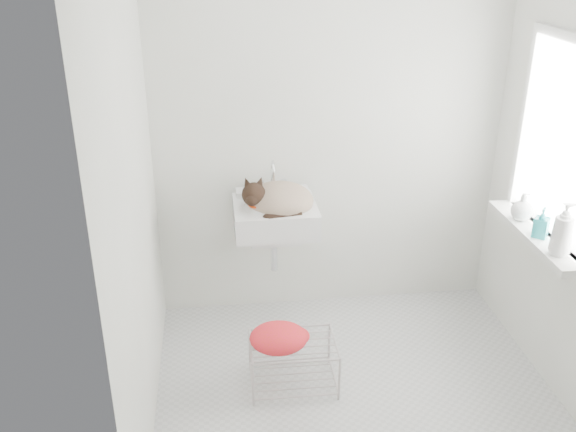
{
  "coord_description": "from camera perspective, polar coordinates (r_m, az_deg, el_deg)",
  "views": [
    {
      "loc": [
        -0.72,
        -2.75,
        2.37
      ],
      "look_at": [
        -0.32,
        0.5,
        0.88
      ],
      "focal_mm": 39.69,
      "sensor_mm": 36.0,
      "label": 1
    }
  ],
  "objects": [
    {
      "name": "window_frame",
      "position": [
        3.6,
        23.33,
        5.96
      ],
      "size": [
        0.04,
        0.9,
        1.1
      ],
      "primitive_type": "cube",
      "color": "white",
      "rests_on": "right_wall"
    },
    {
      "name": "towel",
      "position": [
        3.52,
        -0.85,
        -11.35
      ],
      "size": [
        0.33,
        0.24,
        0.13
      ],
      "primitive_type": "ellipsoid",
      "rotation": [
        0.0,
        0.0,
        -0.06
      ],
      "color": "#C83905",
      "rests_on": "wire_rack"
    },
    {
      "name": "faucet",
      "position": [
        3.94,
        -1.46,
        3.93
      ],
      "size": [
        0.18,
        0.13,
        0.18
      ],
      "primitive_type": null,
      "color": "silver",
      "rests_on": "sink"
    },
    {
      "name": "wire_rack",
      "position": [
        3.66,
        0.46,
        -12.92
      ],
      "size": [
        0.47,
        0.33,
        0.28
      ],
      "primitive_type": "cube",
      "rotation": [
        0.0,
        0.0,
        -0.01
      ],
      "color": "#BDB4B5",
      "rests_on": "floor"
    },
    {
      "name": "left_wall",
      "position": [
        3.0,
        -13.76,
        1.77
      ],
      "size": [
        0.02,
        2.0,
        2.5
      ],
      "primitive_type": "cube",
      "color": "white",
      "rests_on": "ground"
    },
    {
      "name": "back_wall",
      "position": [
        3.98,
        3.77,
        8.06
      ],
      "size": [
        2.2,
        0.02,
        2.5
      ],
      "primitive_type": "cube",
      "color": "white",
      "rests_on": "ground"
    },
    {
      "name": "cat",
      "position": [
        3.8,
        -0.95,
        1.49
      ],
      "size": [
        0.44,
        0.37,
        0.26
      ],
      "rotation": [
        0.0,
        0.0,
        -0.11
      ],
      "color": "tan",
      "rests_on": "sink"
    },
    {
      "name": "window_glass",
      "position": [
        3.61,
        23.54,
        5.96
      ],
      "size": [
        0.01,
        0.8,
        1.0
      ],
      "primitive_type": "cube",
      "color": "white",
      "rests_on": "right_wall"
    },
    {
      "name": "sink",
      "position": [
        3.83,
        -1.18,
        1.03
      ],
      "size": [
        0.5,
        0.43,
        0.2
      ],
      "primitive_type": "cube",
      "color": "white",
      "rests_on": "back_wall"
    },
    {
      "name": "windowsill",
      "position": [
        3.75,
        21.23,
        -1.57
      ],
      "size": [
        0.16,
        0.88,
        0.04
      ],
      "primitive_type": "cube",
      "color": "white",
      "rests_on": "right_wall"
    },
    {
      "name": "floor",
      "position": [
        3.7,
        6.1,
        -15.51
      ],
      "size": [
        2.2,
        2.0,
        0.02
      ],
      "primitive_type": "cube",
      "color": "silver",
      "rests_on": "ground"
    },
    {
      "name": "bottle_c",
      "position": [
        3.87,
        20.1,
        -0.28
      ],
      "size": [
        0.17,
        0.17,
        0.16
      ],
      "primitive_type": "imported",
      "rotation": [
        0.0,
        0.0,
        0.97
      ],
      "color": "white",
      "rests_on": "windowsill"
    },
    {
      "name": "bottle_b",
      "position": [
        3.69,
        21.57,
        -1.72
      ],
      "size": [
        0.1,
        0.1,
        0.16
      ],
      "primitive_type": "imported",
      "rotation": [
        0.0,
        0.0,
        2.44
      ],
      "color": "teal",
      "rests_on": "windowsill"
    },
    {
      "name": "bottle_a",
      "position": [
        3.53,
        23.04,
        -3.16
      ],
      "size": [
        0.11,
        0.11,
        0.24
      ],
      "primitive_type": "imported",
      "rotation": [
        0.0,
        0.0,
        1.36
      ],
      "color": "white",
      "rests_on": "windowsill"
    }
  ]
}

